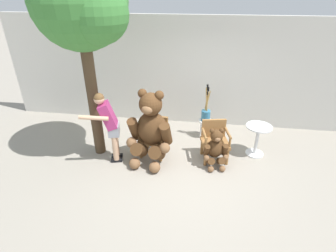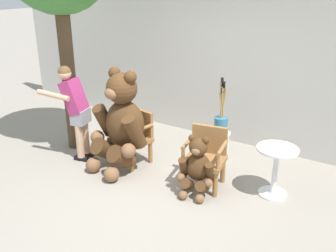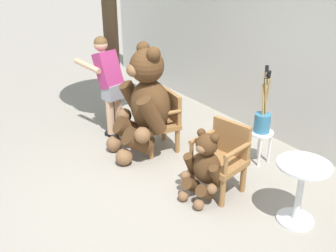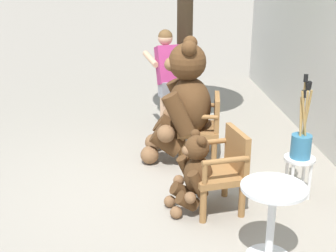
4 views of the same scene
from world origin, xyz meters
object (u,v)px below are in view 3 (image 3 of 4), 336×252
Objects in this scene: wooden_chair_left at (161,120)px; wooden_chair_right at (222,156)px; teddy_bear_small at (204,167)px; teddy_bear_large at (145,102)px; round_side_table at (301,186)px; white_stool at (260,138)px; brush_bucket at (263,118)px; person_visitor at (109,79)px.

wooden_chair_left is 1.32m from wooden_chair_right.
teddy_bear_large is at bearing 179.12° from teddy_bear_small.
white_stool is at bearing 151.01° from round_side_table.
white_stool is (1.13, 1.17, -0.43)m from teddy_bear_large.
brush_bucket reaches higher than wooden_chair_right.
round_side_table is at bearing 16.07° from wooden_chair_right.
wooden_chair_left reaches higher than round_side_table.
wooden_chair_right is at bearing 11.16° from teddy_bear_large.
wooden_chair_left is at bearing 24.75° from person_visitor.
teddy_bear_small is at bearing -12.05° from wooden_chair_left.
teddy_bear_large is 1.41m from teddy_bear_small.
brush_bucket is at bearing 39.30° from wooden_chair_left.
white_stool is 0.64× the size of round_side_table.
person_visitor is 3.22m from round_side_table.
brush_bucket reaches higher than teddy_bear_small.
wooden_chair_right is 2.27m from person_visitor.
teddy_bear_large reaches higher than wooden_chair_left.
person_visitor is at bearing -167.94° from round_side_table.
teddy_bear_small reaches higher than wooden_chair_left.
brush_bucket reaches higher than wooden_chair_left.
person_visitor is at bearing -169.70° from wooden_chair_right.
wooden_chair_left is 1.37m from teddy_bear_small.
teddy_bear_large is at bearing -166.80° from round_side_table.
brush_bucket is 1.29× the size of round_side_table.
teddy_bear_small is at bearing 2.86° from person_visitor.
teddy_bear_small is 0.93× the size of brush_bucket.
brush_bucket is (-0.24, 1.19, 0.24)m from teddy_bear_small.
wooden_chair_right is 0.94m from white_stool.
teddy_bear_large is (-1.34, -0.27, 0.32)m from wooden_chair_right.
round_side_table is (0.91, 0.56, 0.02)m from teddy_bear_small.
wooden_chair_left is 0.99× the size of teddy_bear_small.
white_stool is 0.31m from brush_bucket.
white_stool is at bearing 160.71° from brush_bucket.
teddy_bear_large is 2.21× the size of round_side_table.
round_side_table is (2.28, 0.53, -0.33)m from teddy_bear_large.
teddy_bear_large is 2.36m from round_side_table.
wooden_chair_left is at bearing -140.70° from brush_bucket.
person_visitor is at bearing -146.48° from white_stool.
white_stool is 1.32m from round_side_table.
teddy_bear_small is (0.02, -0.29, -0.04)m from wooden_chair_right.
person_visitor is 2.43m from white_stool.
wooden_chair_right is 1.19× the size of round_side_table.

